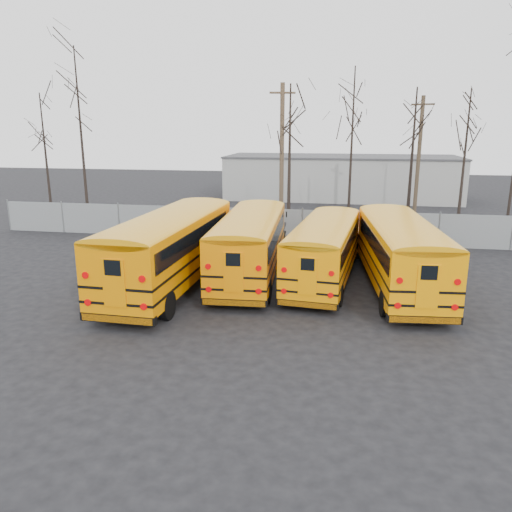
% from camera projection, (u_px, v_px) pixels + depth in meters
% --- Properties ---
extents(ground, '(120.00, 120.00, 0.00)m').
position_uv_depth(ground, '(274.00, 310.00, 19.34)').
color(ground, black).
rests_on(ground, ground).
extents(fence, '(40.00, 0.04, 2.00)m').
position_uv_depth(fence, '(302.00, 226.00, 30.52)').
color(fence, gray).
rests_on(fence, ground).
extents(distant_building, '(22.00, 8.00, 4.00)m').
position_uv_depth(distant_building, '(341.00, 178.00, 48.96)').
color(distant_building, '#9B9B96').
rests_on(distant_building, ground).
extents(bus_a, '(3.12, 12.12, 3.37)m').
position_uv_depth(bus_a, '(172.00, 243.00, 21.79)').
color(bus_a, black).
rests_on(bus_a, ground).
extents(bus_b, '(3.15, 11.19, 3.10)m').
position_uv_depth(bus_b, '(251.00, 239.00, 23.19)').
color(bus_b, black).
rests_on(bus_b, ground).
extents(bus_c, '(3.37, 10.46, 2.88)m').
position_uv_depth(bus_c, '(325.00, 245.00, 22.64)').
color(bus_c, black).
rests_on(bus_c, ground).
extents(bus_d, '(3.58, 11.29, 3.11)m').
position_uv_depth(bus_d, '(400.00, 248.00, 21.55)').
color(bus_d, black).
rests_on(bus_d, ground).
extents(utility_pole_left, '(1.68, 0.63, 9.68)m').
position_uv_depth(utility_pole_left, '(282.00, 156.00, 33.74)').
color(utility_pole_left, brown).
rests_on(utility_pole_left, ground).
extents(utility_pole_right, '(1.52, 0.72, 8.98)m').
position_uv_depth(utility_pole_right, '(418.00, 159.00, 35.64)').
color(utility_pole_right, '#473828').
rests_on(utility_pole_right, ground).
extents(tree_0, '(0.26, 0.26, 9.20)m').
position_uv_depth(tree_0, '(46.00, 159.00, 36.08)').
color(tree_0, black).
rests_on(tree_0, ground).
extents(tree_1, '(0.26, 0.26, 11.92)m').
position_uv_depth(tree_1, '(82.00, 141.00, 33.36)').
color(tree_1, black).
rests_on(tree_1, ground).
extents(tree_2, '(0.26, 0.26, 9.43)m').
position_uv_depth(tree_2, '(289.00, 162.00, 31.38)').
color(tree_2, black).
rests_on(tree_2, ground).
extents(tree_3, '(0.26, 0.26, 10.49)m').
position_uv_depth(tree_3, '(351.00, 153.00, 31.68)').
color(tree_3, black).
rests_on(tree_3, ground).
extents(tree_4, '(0.26, 0.26, 9.38)m').
position_uv_depth(tree_4, '(412.00, 160.00, 33.44)').
color(tree_4, black).
rests_on(tree_4, ground).
extents(tree_5, '(0.26, 0.26, 9.04)m').
position_uv_depth(tree_5, '(463.00, 168.00, 29.53)').
color(tree_5, black).
rests_on(tree_5, ground).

